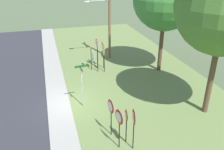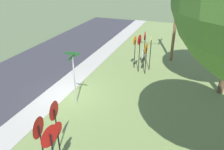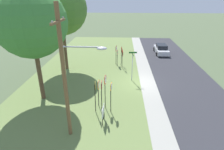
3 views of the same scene
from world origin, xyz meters
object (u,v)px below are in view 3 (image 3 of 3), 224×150
at_px(street_name_post, 132,64).
at_px(notice_board, 103,112).
at_px(yield_sign_near_left, 118,54).
at_px(utility_pole, 67,72).
at_px(stop_sign_far_center, 102,91).
at_px(oak_tree_right, 61,9).
at_px(stop_sign_near_right, 111,91).
at_px(stop_sign_far_right, 95,90).
at_px(yield_sign_far_right, 122,51).
at_px(stop_sign_far_left, 99,87).
at_px(parked_sedan_distant, 161,49).
at_px(oak_tree_left, 31,23).
at_px(stop_sign_near_left, 105,85).
at_px(yield_sign_near_right, 123,54).
at_px(yield_sign_far_left, 116,50).

height_order(street_name_post, notice_board, street_name_post).
xyz_separation_m(yield_sign_near_left, notice_board, (-11.58, 0.66, -0.72)).
bearing_deg(utility_pole, street_name_post, -25.90).
relative_size(stop_sign_far_center, oak_tree_right, 0.29).
bearing_deg(street_name_post, stop_sign_near_right, 157.24).
height_order(stop_sign_far_right, yield_sign_far_right, stop_sign_far_right).
distance_m(stop_sign_far_left, parked_sedan_distant, 17.44).
height_order(stop_sign_near_right, stop_sign_far_center, stop_sign_far_center).
xyz_separation_m(stop_sign_near_right, stop_sign_far_center, (-0.35, 0.66, 0.22)).
height_order(street_name_post, utility_pole, utility_pole).
height_order(street_name_post, oak_tree_left, oak_tree_left).
height_order(stop_sign_near_left, yield_sign_near_right, stop_sign_near_left).
xyz_separation_m(stop_sign_near_left, stop_sign_far_right, (-0.61, 0.70, -0.20)).
bearing_deg(stop_sign_far_right, stop_sign_near_left, -58.87).
bearing_deg(yield_sign_near_left, stop_sign_near_left, -178.71).
distance_m(stop_sign_far_center, oak_tree_left, 7.38).
xyz_separation_m(yield_sign_near_left, oak_tree_right, (-1.35, 6.19, 5.41)).
distance_m(stop_sign_near_left, yield_sign_far_right, 10.13).
xyz_separation_m(oak_tree_left, oak_tree_right, (7.15, -0.12, 0.47)).
height_order(stop_sign_far_right, yield_sign_near_right, stop_sign_far_right).
relative_size(stop_sign_near_left, yield_sign_near_left, 1.35).
height_order(oak_tree_left, parked_sedan_distant, oak_tree_left).
bearing_deg(stop_sign_far_right, yield_sign_far_left, -15.94).
distance_m(stop_sign_far_right, street_name_post, 6.74).
height_order(stop_sign_near_right, stop_sign_far_left, stop_sign_near_right).
distance_m(yield_sign_near_right, street_name_post, 3.64).
xyz_separation_m(stop_sign_near_left, yield_sign_near_right, (8.90, -1.30, -0.30)).
height_order(yield_sign_far_left, notice_board, yield_sign_far_left).
height_order(stop_sign_far_right, oak_tree_right, oak_tree_right).
distance_m(yield_sign_far_left, parked_sedan_distant, 8.77).
height_order(stop_sign_far_right, oak_tree_left, oak_tree_left).
xyz_separation_m(street_name_post, notice_board, (-7.28, 2.32, -1.02)).
bearing_deg(parked_sedan_distant, stop_sign_near_right, 157.36).
distance_m(utility_pole, oak_tree_left, 6.17).
xyz_separation_m(stop_sign_far_left, yield_sign_near_right, (8.70, -1.85, 0.05)).
relative_size(stop_sign_far_center, parked_sedan_distant, 0.66).
distance_m(yield_sign_far_left, oak_tree_left, 11.92).
distance_m(stop_sign_near_left, stop_sign_near_right, 0.79).
height_order(stop_sign_far_left, notice_board, stop_sign_far_left).
bearing_deg(notice_board, yield_sign_near_right, -4.50).
bearing_deg(yield_sign_far_right, stop_sign_near_left, 162.94).
distance_m(yield_sign_far_left, utility_pole, 13.98).
bearing_deg(stop_sign_near_left, utility_pole, 156.98).
height_order(stop_sign_near_right, utility_pole, utility_pole).
xyz_separation_m(stop_sign_far_right, yield_sign_near_right, (9.51, -2.00, -0.10)).
bearing_deg(stop_sign_far_right, oak_tree_right, 18.50).
distance_m(yield_sign_near_right, notice_board, 10.88).
relative_size(stop_sign_near_left, stop_sign_far_right, 1.08).
height_order(stop_sign_near_left, street_name_post, street_name_post).
xyz_separation_m(stop_sign_far_center, yield_sign_far_right, (10.98, -1.35, -0.23)).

